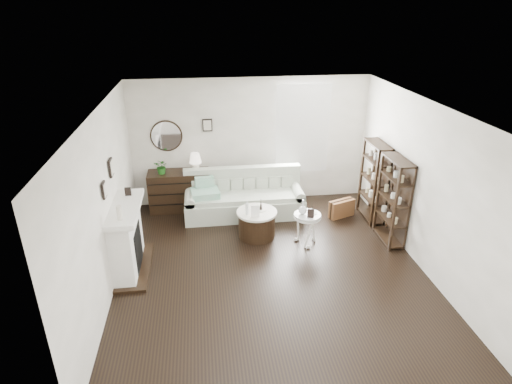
{
  "coord_description": "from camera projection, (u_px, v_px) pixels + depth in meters",
  "views": [
    {
      "loc": [
        -1.02,
        -5.92,
        4.11
      ],
      "look_at": [
        -0.14,
        0.8,
        1.05
      ],
      "focal_mm": 30.0,
      "sensor_mm": 36.0,
      "label": 1
    }
  ],
  "objects": [
    {
      "name": "potted_plant",
      "position": [
        162.0,
        166.0,
        8.71
      ],
      "size": [
        0.36,
        0.34,
        0.32
      ],
      "primitive_type": "imported",
      "rotation": [
        0.0,
        0.0,
        -0.41
      ],
      "color": "#1D5518",
      "rests_on": "dresser"
    },
    {
      "name": "pedestal_table",
      "position": [
        307.0,
        217.0,
        7.68
      ],
      "size": [
        0.5,
        0.5,
        0.6
      ],
      "rotation": [
        0.0,
        0.0,
        -0.0
      ],
      "color": "white",
      "rests_on": "ground"
    },
    {
      "name": "eiffel_drum",
      "position": [
        261.0,
        205.0,
        7.94
      ],
      "size": [
        0.14,
        0.14,
        0.2
      ],
      "primitive_type": null,
      "rotation": [
        0.0,
        0.0,
        -0.23
      ],
      "color": "black",
      "rests_on": "drum_table"
    },
    {
      "name": "dresser",
      "position": [
        180.0,
        191.0,
        9.04
      ],
      "size": [
        1.26,
        0.54,
        0.84
      ],
      "color": "black",
      "rests_on": "ground"
    },
    {
      "name": "bottle_drum",
      "position": [
        247.0,
        208.0,
        7.77
      ],
      "size": [
        0.06,
        0.06,
        0.26
      ],
      "primitive_type": "cylinder",
      "color": "silver",
      "rests_on": "drum_table"
    },
    {
      "name": "fireplace",
      "position": [
        127.0,
        240.0,
        6.94
      ],
      "size": [
        0.5,
        1.4,
        1.84
      ],
      "color": "white",
      "rests_on": "ground"
    },
    {
      "name": "quilt",
      "position": [
        205.0,
        193.0,
        8.58
      ],
      "size": [
        0.6,
        0.52,
        0.14
      ],
      "primitive_type": "cube",
      "rotation": [
        0.0,
        0.0,
        0.13
      ],
      "color": "#268E6C",
      "rests_on": "sofa"
    },
    {
      "name": "room",
      "position": [
        285.0,
        130.0,
        9.03
      ],
      "size": [
        5.5,
        5.5,
        5.5
      ],
      "color": "black",
      "rests_on": "ground"
    },
    {
      "name": "flask_ped",
      "position": [
        303.0,
        207.0,
        7.61
      ],
      "size": [
        0.15,
        0.15,
        0.28
      ],
      "primitive_type": null,
      "color": "silver",
      "rests_on": "pedestal_table"
    },
    {
      "name": "eiffel_ped",
      "position": [
        313.0,
        209.0,
        7.67
      ],
      "size": [
        0.1,
        0.1,
        0.17
      ],
      "primitive_type": null,
      "rotation": [
        0.0,
        0.0,
        0.07
      ],
      "color": "black",
      "rests_on": "pedestal_table"
    },
    {
      "name": "card_frame_ped",
      "position": [
        311.0,
        213.0,
        7.51
      ],
      "size": [
        0.13,
        0.09,
        0.16
      ],
      "primitive_type": "cube",
      "rotation": [
        -0.21,
        0.0,
        -0.35
      ],
      "color": "black",
      "rests_on": "pedestal_table"
    },
    {
      "name": "shelf_unit_near",
      "position": [
        393.0,
        201.0,
        7.7
      ],
      "size": [
        0.3,
        0.8,
        1.6
      ],
      "color": "black",
      "rests_on": "ground"
    },
    {
      "name": "shelf_unit_far",
      "position": [
        374.0,
        181.0,
        8.51
      ],
      "size": [
        0.3,
        0.8,
        1.6
      ],
      "color": "black",
      "rests_on": "ground"
    },
    {
      "name": "table_lamp",
      "position": [
        195.0,
        162.0,
        8.83
      ],
      "size": [
        0.3,
        0.3,
        0.4
      ],
      "primitive_type": null,
      "rotation": [
        0.0,
        0.0,
        -0.23
      ],
      "color": "beige",
      "rests_on": "dresser"
    },
    {
      "name": "suitcase",
      "position": [
        342.0,
        208.0,
        8.8
      ],
      "size": [
        0.57,
        0.36,
        0.36
      ],
      "primitive_type": "cube",
      "rotation": [
        0.0,
        0.0,
        0.36
      ],
      "color": "brown",
      "rests_on": "ground"
    },
    {
      "name": "card_frame_drum",
      "position": [
        255.0,
        211.0,
        7.7
      ],
      "size": [
        0.16,
        0.07,
        0.21
      ],
      "primitive_type": "cube",
      "rotation": [
        -0.21,
        0.0,
        -0.08
      ],
      "color": "white",
      "rests_on": "drum_table"
    },
    {
      "name": "sofa",
      "position": [
        244.0,
        200.0,
        8.88
      ],
      "size": [
        2.43,
        0.84,
        0.94
      ],
      "color": "#ABB5A1",
      "rests_on": "ground"
    },
    {
      "name": "drum_table",
      "position": [
        257.0,
        224.0,
        8.03
      ],
      "size": [
        0.75,
        0.75,
        0.52
      ],
      "rotation": [
        0.0,
        0.0,
        0.04
      ],
      "color": "black",
      "rests_on": "ground"
    }
  ]
}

